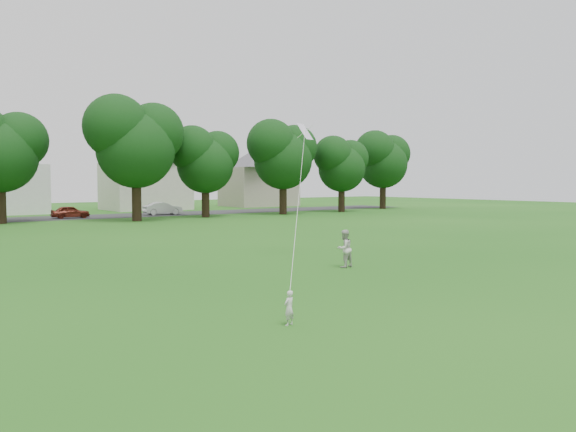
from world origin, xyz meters
TOP-DOWN VIEW (x-y plane):
  - ground at (0.00, 0.00)m, footprint 160.00×160.00m
  - street at (0.00, 42.00)m, footprint 90.00×7.00m
  - toddler at (-2.26, -0.90)m, footprint 0.33×0.26m
  - older_boy at (4.64, 4.82)m, footprint 0.76×0.61m
  - kite at (1.62, 3.74)m, footprint 4.38×5.04m
  - tree_row at (2.08, 35.67)m, footprint 83.35×10.01m

SIDE VIEW (x-z plane):
  - ground at x=0.00m, z-range 0.00..0.00m
  - street at x=0.00m, z-range 0.00..0.01m
  - toddler at x=-2.26m, z-range 0.00..0.81m
  - older_boy at x=4.64m, z-range 0.00..1.46m
  - kite at x=1.62m, z-range -3.48..9.56m
  - tree_row at x=2.08m, z-range 0.92..12.02m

